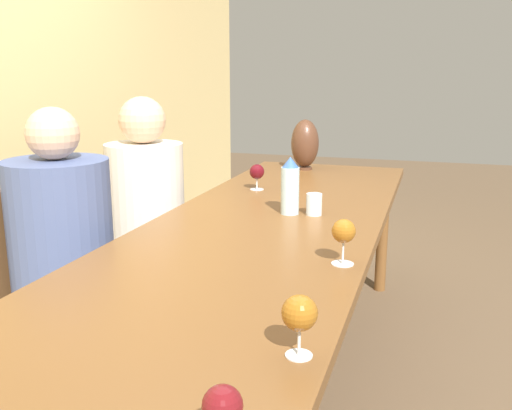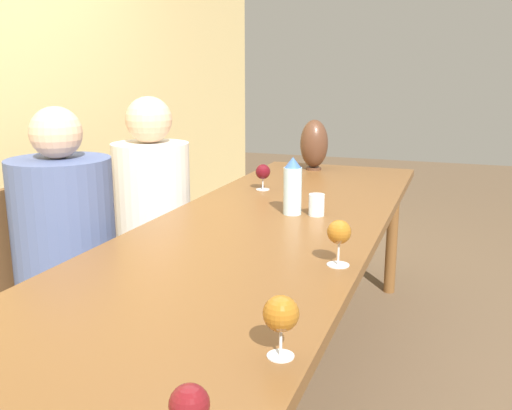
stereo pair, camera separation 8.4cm
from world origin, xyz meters
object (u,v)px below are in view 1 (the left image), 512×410
Objects in this scene: wine_glass_2 at (300,314)px; water_tumbler at (314,204)px; water_bottle at (290,186)px; wine_glass_1 at (223,408)px; chair_far at (136,243)px; wine_glass_3 at (344,232)px; person_near at (67,258)px; vase at (305,144)px; chair_near at (51,291)px; person_far at (149,215)px; wine_glass_0 at (257,172)px.

water_tumbler is at bearing 10.43° from wine_glass_2.
wine_glass_1 is at bearing -169.58° from water_bottle.
wine_glass_2 is 0.15× the size of chair_far.
person_near is (0.09, 1.09, -0.22)m from wine_glass_3.
vase is 1.76m from wine_glass_3.
chair_near is (0.09, 1.18, -0.38)m from wine_glass_3.
chair_far reaches higher than water_tumbler.
wine_glass_1 is (-2.66, -0.47, -0.07)m from vase.
vase is at bearing 10.09° from wine_glass_1.
person_near is (-1.60, 0.59, -0.28)m from vase.
wine_glass_1 is 1.51m from person_near.
person_far is (-0.91, 0.59, -0.27)m from vase.
wine_glass_3 is (-1.01, -0.60, 0.02)m from wine_glass_0.
water_bottle is at bearing -146.89° from wine_glass_0.
vase is 0.24× the size of person_far.
wine_glass_1 is at bearing 173.46° from wine_glass_2.
wine_glass_1 is 1.60m from chair_near.
vase is at bearing -36.38° from chair_far.
wine_glass_3 is at bearing -163.24° from vase.
wine_glass_2 is at bearing -159.54° from wine_glass_0.
chair_far is at bearing 56.84° from wine_glass_3.
person_near reaches higher than water_tumbler.
chair_near is at bearing 148.13° from wine_glass_0.
vase is at bearing -20.15° from person_near.
wine_glass_2 reaches higher than wine_glass_1.
vase is 2.70m from wine_glass_1.
water_tumbler is 0.30× the size of vase.
water_bottle is 0.20× the size of person_near.
vase reaches higher than wine_glass_0.
vase is 2.36m from wine_glass_2.
person_near is 0.99× the size of person_far.
wine_glass_2 is 1.79m from person_far.
wine_glass_3 is at bearing -123.16° from chair_far.
chair_far reaches higher than wine_glass_3.
chair_near reaches higher than water_tumbler.
person_far reaches higher than water_tumbler.
wine_glass_0 is 0.89× the size of wine_glass_3.
chair_far is at bearing 79.34° from water_tumbler.
person_near is at bearing -172.81° from chair_far.
vase is at bearing 12.55° from wine_glass_2.
wine_glass_0 is 0.14× the size of chair_near.
person_far reaches higher than wine_glass_3.
person_far is at bearing -7.14° from chair_near.
water_bottle is at bearing 10.42° from wine_glass_1.
wine_glass_2 is 0.62m from wine_glass_3.
wine_glass_1 is 0.10× the size of person_near.
vase is 1.73m from person_near.
person_far is at bearing 31.31° from wine_glass_1.
wine_glass_3 is (0.62, 0.01, 0.01)m from wine_glass_2.
chair_far reaches higher than wine_glass_1.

